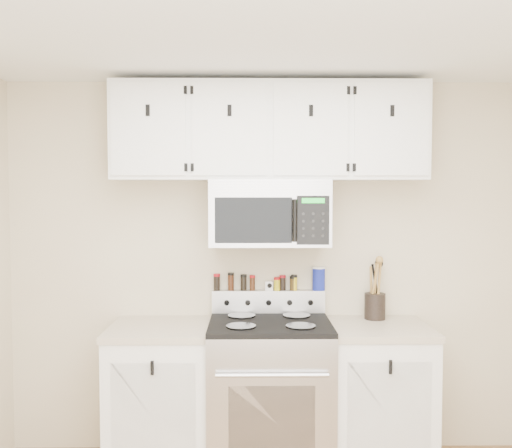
{
  "coord_description": "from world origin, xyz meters",
  "views": [
    {
      "loc": [
        -0.13,
        -2.11,
        1.75
      ],
      "look_at": [
        -0.09,
        1.45,
        1.56
      ],
      "focal_mm": 40.0,
      "sensor_mm": 36.0,
      "label": 1
    }
  ],
  "objects_px": {
    "microwave": "(269,213)",
    "salt_canister": "(319,278)",
    "range": "(270,394)",
    "utensil_crock": "(375,304)"
  },
  "relations": [
    {
      "from": "utensil_crock",
      "to": "salt_canister",
      "type": "height_order",
      "value": "utensil_crock"
    },
    {
      "from": "microwave",
      "to": "salt_canister",
      "type": "xyz_separation_m",
      "value": [
        0.34,
        0.16,
        -0.45
      ]
    },
    {
      "from": "salt_canister",
      "to": "range",
      "type": "bearing_deg",
      "value": -140.3
    },
    {
      "from": "microwave",
      "to": "salt_canister",
      "type": "distance_m",
      "value": 0.58
    },
    {
      "from": "microwave",
      "to": "utensil_crock",
      "type": "xyz_separation_m",
      "value": [
        0.7,
        0.07,
        -0.61
      ]
    },
    {
      "from": "utensil_crock",
      "to": "salt_canister",
      "type": "distance_m",
      "value": 0.41
    },
    {
      "from": "microwave",
      "to": "utensil_crock",
      "type": "bearing_deg",
      "value": 5.69
    },
    {
      "from": "range",
      "to": "microwave",
      "type": "xyz_separation_m",
      "value": [
        0.0,
        0.13,
        1.14
      ]
    },
    {
      "from": "range",
      "to": "salt_canister",
      "type": "xyz_separation_m",
      "value": [
        0.34,
        0.28,
        0.69
      ]
    },
    {
      "from": "microwave",
      "to": "utensil_crock",
      "type": "height_order",
      "value": "microwave"
    }
  ]
}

